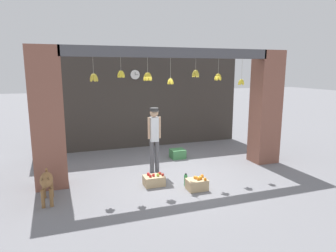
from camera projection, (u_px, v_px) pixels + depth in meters
The scene contains 12 objects.
ground_plane at pixel (174, 176), 7.62m from camera, with size 60.00×60.00×0.00m, color slate.
shop_back_wall at pixel (142, 101), 10.24m from camera, with size 7.09×0.12×3.18m, color #38332D.
shop_pillar_left at pixel (48, 119), 6.67m from camera, with size 0.70×0.60×3.18m, color brown.
shop_pillar_right at pixel (266, 108), 8.54m from camera, with size 0.70×0.60×3.18m, color brown.
storefront_awning at pixel (172, 55), 7.16m from camera, with size 5.19×0.27×0.93m.
dog at pixel (46, 182), 5.99m from camera, with size 0.26×0.92×0.67m.
shopkeeper at pixel (154, 135), 7.69m from camera, with size 0.34×0.28×1.71m.
fruit_crate_oranges at pixel (197, 184), 6.72m from camera, with size 0.45×0.33×0.31m.
fruit_crate_apples at pixel (154, 180), 6.97m from camera, with size 0.47×0.34×0.29m.
produce_box_green at pixel (178, 154), 9.12m from camera, with size 0.42×0.39×0.27m, color #42844C.
water_bottle at pixel (186, 180), 6.96m from camera, with size 0.08×0.08×0.29m.
wall_clock at pixel (135, 75), 9.92m from camera, with size 0.33×0.03×0.33m.
Camera 1 is at (-2.53, -6.80, 2.68)m, focal length 32.00 mm.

